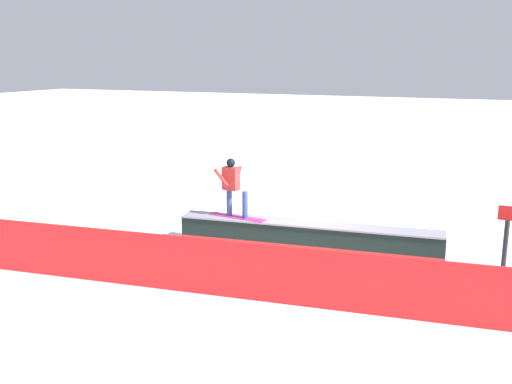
{
  "coord_description": "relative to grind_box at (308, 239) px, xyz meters",
  "views": [
    {
      "loc": [
        -4.33,
        13.21,
        4.69
      ],
      "look_at": [
        0.91,
        1.1,
        1.68
      ],
      "focal_mm": 41.39,
      "sensor_mm": 36.0,
      "label": 1
    }
  ],
  "objects": [
    {
      "name": "snowboarder",
      "position": [
        1.94,
        0.19,
        1.23
      ],
      "size": [
        1.59,
        0.47,
        1.49
      ],
      "color": "#BA2780",
      "rests_on": "grind_box"
    },
    {
      "name": "safety_fence",
      "position": [
        0.0,
        3.19,
        0.25
      ],
      "size": [
        12.18,
        1.41,
        1.18
      ],
      "primitive_type": "cube",
      "rotation": [
        0.0,
        0.0,
        0.11
      ],
      "color": "red",
      "rests_on": "ground_plane"
    },
    {
      "name": "grind_box",
      "position": [
        0.0,
        0.0,
        0.0
      ],
      "size": [
        6.5,
        1.36,
        0.76
      ],
      "color": "black",
      "rests_on": "ground_plane"
    },
    {
      "name": "ground_plane",
      "position": [
        0.0,
        0.0,
        -0.34
      ],
      "size": [
        120.0,
        120.0,
        0.0
      ],
      "primitive_type": "plane",
      "color": "white"
    },
    {
      "name": "trail_marker",
      "position": [
        -4.45,
        0.47,
        0.59
      ],
      "size": [
        0.4,
        0.1,
        1.74
      ],
      "color": "#262628",
      "rests_on": "ground_plane"
    }
  ]
}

